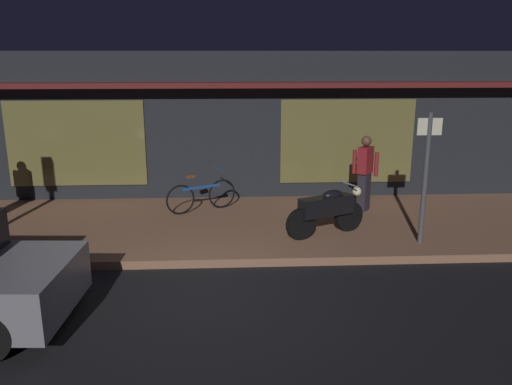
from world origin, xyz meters
TOP-DOWN VIEW (x-y plane):
  - ground_plane at (0.00, 0.00)m, footprint 60.00×60.00m
  - sidewalk_slab at (0.00, 3.00)m, footprint 18.00×4.00m
  - storefront_building at (0.00, 6.39)m, footprint 18.00×3.30m
  - motorcycle at (2.24, 2.18)m, footprint 1.60×0.87m
  - bicycle_parked at (-0.25, 3.87)m, footprint 1.50×0.79m
  - person_bystander at (3.35, 3.77)m, footprint 0.53×0.45m
  - sign_post at (3.89, 1.66)m, footprint 0.44×0.09m

SIDE VIEW (x-z plane):
  - ground_plane at x=0.00m, z-range 0.00..0.00m
  - sidewalk_slab at x=0.00m, z-range 0.00..0.15m
  - bicycle_parked at x=-0.25m, z-range 0.05..0.96m
  - motorcycle at x=2.24m, z-range 0.16..1.13m
  - person_bystander at x=3.35m, z-range 0.19..1.86m
  - sign_post at x=3.89m, z-range 0.31..2.71m
  - storefront_building at x=0.00m, z-range 0.00..3.60m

